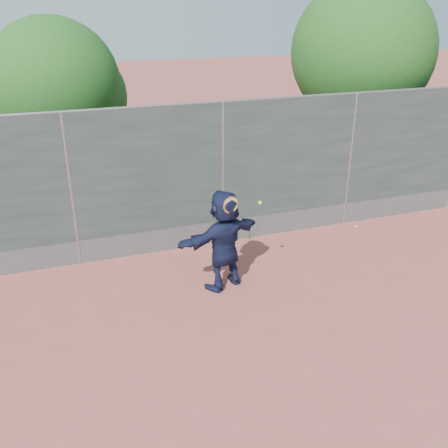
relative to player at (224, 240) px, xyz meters
name	(u,v)px	position (x,y,z in m)	size (l,w,h in m)	color
ground	(296,334)	(0.58, -1.76, -0.92)	(80.00, 80.00, 0.00)	#9E4C42
player	(224,240)	(0.00, 0.00, 0.00)	(1.71, 0.55, 1.85)	#151A39
ball_ground	(356,226)	(3.70, 1.40, -0.89)	(0.07, 0.07, 0.07)	#B2D22E
fence	(223,172)	(0.58, 1.74, 0.66)	(20.00, 0.06, 3.03)	#38423D
swing_action	(234,206)	(0.10, -0.19, 0.71)	(0.73, 0.14, 0.51)	orange
tree_right	(367,56)	(5.26, 3.99, 2.57)	(3.78, 3.60, 5.39)	#382314
tree_left	(62,89)	(-2.27, 4.79, 2.02)	(3.15, 3.00, 4.53)	#382314
weed_clump	(238,236)	(0.88, 1.62, -0.79)	(0.68, 0.07, 0.30)	#387226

